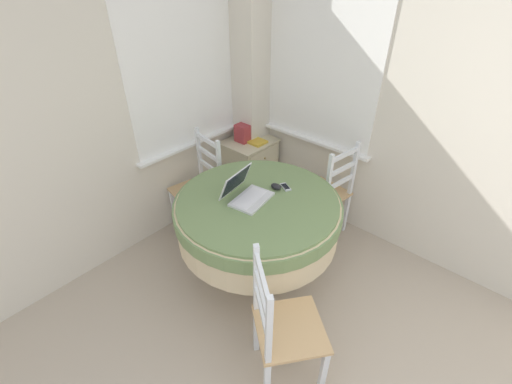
{
  "coord_description": "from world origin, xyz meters",
  "views": [
    {
      "loc": [
        -0.41,
        0.39,
        2.19
      ],
      "look_at": [
        1.25,
        1.87,
        0.68
      ],
      "focal_mm": 24.0,
      "sensor_mm": 36.0,
      "label": 1
    }
  ],
  "objects_px": {
    "book_on_cabinet": "(256,142)",
    "round_dining_table": "(258,215)",
    "laptop": "(246,193)",
    "computer_mouse": "(276,187)",
    "dining_chair_near_right_window": "(327,193)",
    "dining_chair_near_back_window": "(200,187)",
    "dining_chair_camera_near": "(282,327)",
    "corner_cabinet": "(250,169)",
    "cell_phone": "(285,187)",
    "storage_box": "(246,132)"
  },
  "relations": [
    {
      "from": "computer_mouse",
      "to": "storage_box",
      "type": "bearing_deg",
      "value": 54.83
    },
    {
      "from": "cell_phone",
      "to": "corner_cabinet",
      "type": "xyz_separation_m",
      "value": [
        0.57,
        0.9,
        -0.44
      ]
    },
    {
      "from": "cell_phone",
      "to": "storage_box",
      "type": "xyz_separation_m",
      "value": [
        0.57,
        0.94,
        -0.02
      ]
    },
    {
      "from": "dining_chair_near_back_window",
      "to": "dining_chair_camera_near",
      "type": "bearing_deg",
      "value": -113.59
    },
    {
      "from": "laptop",
      "to": "computer_mouse",
      "type": "xyz_separation_m",
      "value": [
        0.24,
        -0.09,
        -0.02
      ]
    },
    {
      "from": "cell_phone",
      "to": "dining_chair_near_right_window",
      "type": "xyz_separation_m",
      "value": [
        0.57,
        -0.05,
        -0.32
      ]
    },
    {
      "from": "dining_chair_near_back_window",
      "to": "storage_box",
      "type": "relative_size",
      "value": 4.46
    },
    {
      "from": "dining_chair_near_back_window",
      "to": "corner_cabinet",
      "type": "height_order",
      "value": "dining_chair_near_back_window"
    },
    {
      "from": "round_dining_table",
      "to": "dining_chair_near_right_window",
      "type": "height_order",
      "value": "dining_chair_near_right_window"
    },
    {
      "from": "dining_chair_near_right_window",
      "to": "book_on_cabinet",
      "type": "relative_size",
      "value": 5.1
    },
    {
      "from": "laptop",
      "to": "corner_cabinet",
      "type": "distance_m",
      "value": 1.26
    },
    {
      "from": "dining_chair_camera_near",
      "to": "corner_cabinet",
      "type": "height_order",
      "value": "dining_chair_camera_near"
    },
    {
      "from": "laptop",
      "to": "book_on_cabinet",
      "type": "xyz_separation_m",
      "value": [
        0.89,
        0.69,
        -0.14
      ]
    },
    {
      "from": "round_dining_table",
      "to": "dining_chair_camera_near",
      "type": "height_order",
      "value": "dining_chair_camera_near"
    },
    {
      "from": "laptop",
      "to": "dining_chair_near_right_window",
      "type": "height_order",
      "value": "laptop"
    },
    {
      "from": "book_on_cabinet",
      "to": "round_dining_table",
      "type": "bearing_deg",
      "value": -137.87
    },
    {
      "from": "round_dining_table",
      "to": "cell_phone",
      "type": "bearing_deg",
      "value": -11.88
    },
    {
      "from": "laptop",
      "to": "dining_chair_near_back_window",
      "type": "bearing_deg",
      "value": 77.57
    },
    {
      "from": "cell_phone",
      "to": "dining_chair_near_back_window",
      "type": "bearing_deg",
      "value": 98.75
    },
    {
      "from": "computer_mouse",
      "to": "dining_chair_near_right_window",
      "type": "distance_m",
      "value": 0.72
    },
    {
      "from": "dining_chair_near_back_window",
      "to": "corner_cabinet",
      "type": "relative_size",
      "value": 1.44
    },
    {
      "from": "dining_chair_near_back_window",
      "to": "dining_chair_near_right_window",
      "type": "distance_m",
      "value": 1.17
    },
    {
      "from": "storage_box",
      "to": "computer_mouse",
      "type": "bearing_deg",
      "value": -125.17
    },
    {
      "from": "corner_cabinet",
      "to": "round_dining_table",
      "type": "bearing_deg",
      "value": -134.48
    },
    {
      "from": "cell_phone",
      "to": "book_on_cabinet",
      "type": "xyz_separation_m",
      "value": [
        0.59,
        0.82,
        -0.1
      ]
    },
    {
      "from": "laptop",
      "to": "dining_chair_camera_near",
      "type": "xyz_separation_m",
      "value": [
        -0.48,
        -0.72,
        -0.36
      ]
    },
    {
      "from": "dining_chair_camera_near",
      "to": "storage_box",
      "type": "relative_size",
      "value": 4.46
    },
    {
      "from": "dining_chair_near_back_window",
      "to": "cell_phone",
      "type": "bearing_deg",
      "value": -81.25
    },
    {
      "from": "laptop",
      "to": "dining_chair_near_right_window",
      "type": "xyz_separation_m",
      "value": [
        0.87,
        -0.18,
        -0.36
      ]
    },
    {
      "from": "round_dining_table",
      "to": "laptop",
      "type": "height_order",
      "value": "laptop"
    },
    {
      "from": "corner_cabinet",
      "to": "storage_box",
      "type": "height_order",
      "value": "storage_box"
    },
    {
      "from": "dining_chair_camera_near",
      "to": "book_on_cabinet",
      "type": "bearing_deg",
      "value": 46.0
    },
    {
      "from": "cell_phone",
      "to": "book_on_cabinet",
      "type": "bearing_deg",
      "value": 54.3
    },
    {
      "from": "dining_chair_near_right_window",
      "to": "corner_cabinet",
      "type": "distance_m",
      "value": 0.96
    },
    {
      "from": "round_dining_table",
      "to": "storage_box",
      "type": "bearing_deg",
      "value": 47.02
    },
    {
      "from": "dining_chair_near_right_window",
      "to": "dining_chair_near_back_window",
      "type": "bearing_deg",
      "value": 127.06
    },
    {
      "from": "corner_cabinet",
      "to": "dining_chair_near_right_window",
      "type": "bearing_deg",
      "value": -90.11
    },
    {
      "from": "storage_box",
      "to": "book_on_cabinet",
      "type": "distance_m",
      "value": 0.15
    },
    {
      "from": "computer_mouse",
      "to": "dining_chair_near_back_window",
      "type": "xyz_separation_m",
      "value": [
        -0.07,
        0.84,
        -0.34
      ]
    },
    {
      "from": "laptop",
      "to": "dining_chair_camera_near",
      "type": "bearing_deg",
      "value": -123.43
    },
    {
      "from": "dining_chair_near_back_window",
      "to": "dining_chair_camera_near",
      "type": "relative_size",
      "value": 1.0
    },
    {
      "from": "laptop",
      "to": "dining_chair_near_back_window",
      "type": "distance_m",
      "value": 0.85
    },
    {
      "from": "cell_phone",
      "to": "dining_chair_near_back_window",
      "type": "relative_size",
      "value": 0.13
    },
    {
      "from": "corner_cabinet",
      "to": "laptop",
      "type": "bearing_deg",
      "value": -138.57
    },
    {
      "from": "cell_phone",
      "to": "book_on_cabinet",
      "type": "distance_m",
      "value": 1.01
    },
    {
      "from": "laptop",
      "to": "dining_chair_camera_near",
      "type": "relative_size",
      "value": 0.37
    },
    {
      "from": "round_dining_table",
      "to": "storage_box",
      "type": "xyz_separation_m",
      "value": [
        0.83,
        0.89,
        0.13
      ]
    },
    {
      "from": "dining_chair_near_right_window",
      "to": "round_dining_table",
      "type": "bearing_deg",
      "value": 172.52
    },
    {
      "from": "dining_chair_near_right_window",
      "to": "corner_cabinet",
      "type": "bearing_deg",
      "value": 89.89
    },
    {
      "from": "laptop",
      "to": "book_on_cabinet",
      "type": "relative_size",
      "value": 1.87
    }
  ]
}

